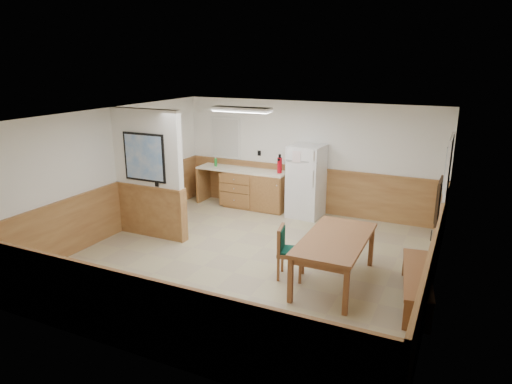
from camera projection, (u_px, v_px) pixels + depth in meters
The scene contains 20 objects.
ground at pixel (249, 259), 8.00m from camera, with size 6.00×6.00×0.00m, color tan.
ceiling at pixel (249, 116), 7.30m from camera, with size 6.00×6.00×0.02m, color silver.
back_wall at pixel (308, 157), 10.25m from camera, with size 6.00×0.02×2.50m, color white.
right_wall at pixel (440, 216), 6.42m from camera, with size 0.02×6.00×2.50m, color white.
left_wall at pixel (111, 173), 8.88m from camera, with size 0.02×6.00×2.50m, color white.
wainscot_back at pixel (306, 190), 10.45m from camera, with size 6.00×0.04×1.00m, color #B18347.
wainscot_right at pixel (433, 264), 6.64m from camera, with size 0.04×6.00×1.00m, color #B18347.
wainscot_left at pixel (115, 209), 9.08m from camera, with size 0.04×6.00×1.00m, color #B18347.
partition_wall at pixel (149, 175), 8.75m from camera, with size 1.50×0.20×2.50m.
kitchen_counter at pixel (253, 188), 10.69m from camera, with size 2.20×0.61×1.00m.
exterior_door at pixel (445, 194), 8.14m from camera, with size 0.07×1.02×2.15m.
kitchen_window at pixel (225, 138), 11.01m from camera, with size 0.80×0.04×1.00m.
wall_painting at pixel (438, 201), 6.09m from camera, with size 0.04×0.50×0.60m.
fluorescent_fixture at pixel (241, 109), 8.77m from camera, with size 1.20×0.30×0.09m.
refrigerator at pixel (306, 181), 10.02m from camera, with size 0.74×0.74×1.60m.
dining_table at pixel (335, 243), 6.99m from camera, with size 0.94×1.85×0.75m.
dining_bench at pixel (417, 279), 6.52m from camera, with size 0.62×1.76×0.45m.
dining_chair at pixel (286, 248), 7.22m from camera, with size 0.62×0.48×0.85m.
fire_extinguisher at pixel (280, 165), 10.26m from camera, with size 0.12×0.12×0.43m.
soap_bottle at pixel (216, 162), 10.93m from camera, with size 0.06×0.06×0.20m, color #1A9230.
Camera 1 is at (3.24, -6.60, 3.36)m, focal length 32.00 mm.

